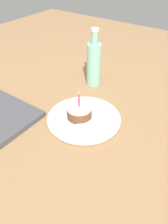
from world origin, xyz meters
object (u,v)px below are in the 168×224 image
Objects in this scene: plate at (84,118)px; fork at (97,119)px; cake_slice at (79,112)px; bottle at (94,63)px.

plate is 0.05m from fork.
fork is at bearing 23.89° from cake_slice.
fork is (0.05, 0.02, 0.01)m from plate.
fork is at bearing -53.55° from bottle.
cake_slice is at bearing -156.11° from fork.
plate is 1.52× the size of fork.
bottle reaches higher than cake_slice.
bottle is (-0.12, 0.24, 0.09)m from plate.
cake_slice is 0.07m from fork.
cake_slice is at bearing -67.76° from bottle.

